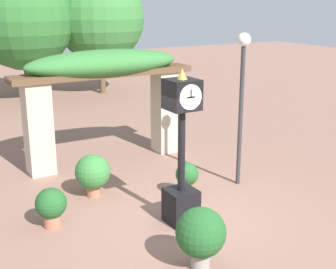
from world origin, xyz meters
TOP-DOWN VIEW (x-y plane):
  - ground_plane at (0.00, 0.00)m, footprint 60.00×60.00m
  - pedestal_clock at (-0.18, 0.10)m, footprint 0.56×0.60m
  - pergola at (0.00, 4.12)m, footprint 4.78×1.21m
  - potted_plant_near_left at (-2.40, 1.16)m, footprint 0.59×0.59m
  - potted_plant_near_right at (-0.77, -1.44)m, footprint 0.81×0.81m
  - potted_plant_far_left at (0.57, 1.06)m, footprint 0.50×0.50m
  - potted_plant_far_right at (-1.19, 2.13)m, footprint 0.77×0.77m
  - lamp_post at (2.01, 1.11)m, footprint 0.30×0.30m
  - tree_line at (0.56, 13.17)m, footprint 10.88×4.29m

SIDE VIEW (x-z plane):
  - ground_plane at x=0.00m, z-range 0.00..0.00m
  - potted_plant_near_left at x=-2.40m, z-range 0.05..0.83m
  - potted_plant_far_left at x=0.57m, z-range 0.07..0.85m
  - potted_plant_far_right at x=-1.19m, z-range 0.07..1.02m
  - potted_plant_near_right at x=-0.77m, z-range 0.08..1.12m
  - pedestal_clock at x=-0.18m, z-range -0.12..2.87m
  - pergola at x=0.00m, z-range 0.66..3.62m
  - lamp_post at x=2.01m, z-range 0.66..4.14m
  - tree_line at x=0.56m, z-range 0.52..5.95m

